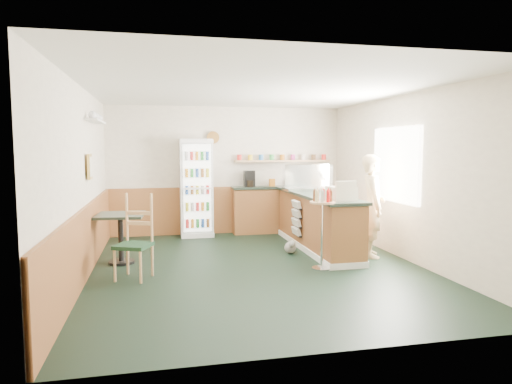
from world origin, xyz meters
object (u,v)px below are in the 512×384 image
object	(u,v)px
cash_register	(341,193)
shopkeeper	(372,206)
cafe_table	(121,229)
cafe_chair	(134,234)
condiment_stand	(322,216)
drinks_fridge	(196,188)
display_case	(307,178)

from	to	relation	value
cash_register	shopkeeper	distance (m)	0.82
cafe_table	cafe_chair	bearing A→B (deg)	-74.24
cash_register	condiment_stand	size ratio (longest dim) A/B	0.33
cash_register	cafe_chair	distance (m)	3.20
drinks_fridge	display_case	distance (m)	2.33
cash_register	cafe_table	size ratio (longest dim) A/B	0.50
condiment_stand	shopkeeper	bearing A→B (deg)	27.74
shopkeeper	condiment_stand	world-z (taller)	shopkeeper
cafe_table	cafe_chair	size ratio (longest dim) A/B	0.67
shopkeeper	display_case	bearing A→B (deg)	42.79
display_case	condiment_stand	world-z (taller)	display_case
display_case	shopkeeper	size ratio (longest dim) A/B	0.51
drinks_fridge	condiment_stand	world-z (taller)	drinks_fridge
drinks_fridge	cafe_chair	distance (m)	3.11
drinks_fridge	cash_register	bearing A→B (deg)	-53.85
display_case	cash_register	distance (m)	1.68
shopkeeper	cash_register	bearing A→B (deg)	130.60
cash_register	cafe_chair	bearing A→B (deg)	178.12
drinks_fridge	display_case	size ratio (longest dim) A/B	2.29
display_case	cafe_chair	bearing A→B (deg)	-150.80
drinks_fridge	cash_register	xyz separation A→B (m)	(2.03, -2.78, 0.11)
drinks_fridge	shopkeeper	bearing A→B (deg)	-41.86
condiment_stand	display_case	bearing A→B (deg)	78.17
cash_register	condiment_stand	distance (m)	0.57
drinks_fridge	cash_register	world-z (taller)	drinks_fridge
shopkeeper	cafe_table	world-z (taller)	shopkeeper
drinks_fridge	cafe_chair	size ratio (longest dim) A/B	1.70
cafe_chair	condiment_stand	bearing A→B (deg)	20.16
drinks_fridge	cafe_table	xyz separation A→B (m)	(-1.37, -2.02, -0.45)
cafe_table	condiment_stand	bearing A→B (deg)	-18.49
condiment_stand	cafe_chair	xyz separation A→B (m)	(-2.76, 0.15, -0.18)
display_case	shopkeeper	bearing A→B (deg)	-62.39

